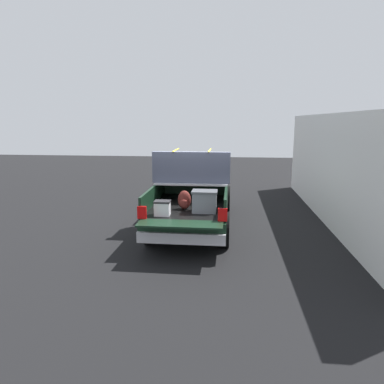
% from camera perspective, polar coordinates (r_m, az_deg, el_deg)
% --- Properties ---
extents(ground_plane, '(40.00, 40.00, 0.00)m').
position_cam_1_polar(ground_plane, '(10.34, 0.37, -5.32)').
color(ground_plane, black).
extents(pickup_truck, '(6.05, 2.06, 2.23)m').
position_cam_1_polar(pickup_truck, '(10.45, 0.59, 0.30)').
color(pickup_truck, black).
rests_on(pickup_truck, ground_plane).
extents(building_facade, '(11.16, 0.36, 3.21)m').
position_cam_1_polar(building_facade, '(11.16, 21.84, 3.53)').
color(building_facade, white).
rests_on(building_facade, ground_plane).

